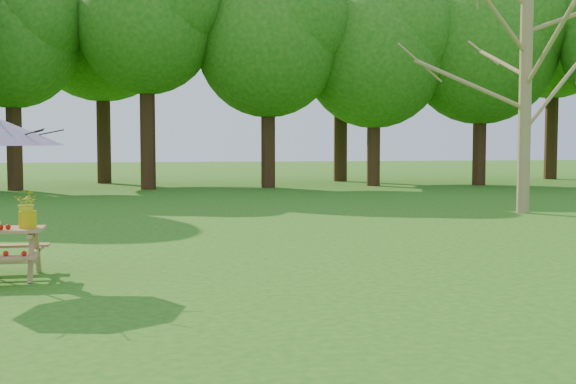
{
  "coord_description": "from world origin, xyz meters",
  "views": [
    {
      "loc": [
        2.19,
        -4.98,
        1.81
      ],
      "look_at": [
        4.02,
        4.96,
        1.1
      ],
      "focal_mm": 45.0,
      "sensor_mm": 36.0,
      "label": 1
    }
  ],
  "objects": [
    {
      "name": "flower_bucket",
      "position": [
        0.52,
        4.93,
        0.94
      ],
      "size": [
        0.36,
        0.33,
        0.51
      ],
      "color": "gold",
      "rests_on": "picnic_table"
    }
  ]
}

